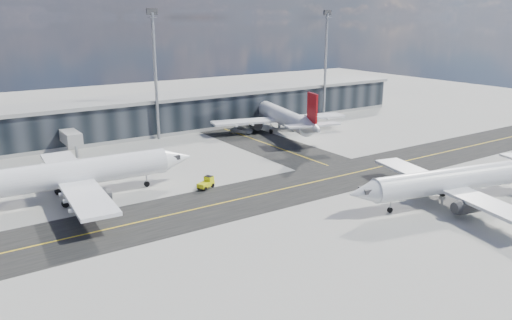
# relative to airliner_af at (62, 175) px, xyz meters

# --- Properties ---
(ground) EXTENTS (300.00, 300.00, 0.00)m
(ground) POSITION_rel_airliner_af_xyz_m (28.01, -18.31, -4.03)
(ground) COLOR gray
(ground) RESTS_ON ground
(taxiway_lanes) EXTENTS (180.00, 63.00, 0.03)m
(taxiway_lanes) POSITION_rel_airliner_af_xyz_m (31.93, -7.57, -4.02)
(taxiway_lanes) COLOR black
(taxiway_lanes) RESTS_ON ground
(terminal_concourse) EXTENTS (152.00, 19.80, 8.80)m
(terminal_concourse) POSITION_rel_airliner_af_xyz_m (28.06, 36.63, 0.06)
(terminal_concourse) COLOR black
(terminal_concourse) RESTS_ON ground
(floodlight_masts) EXTENTS (102.50, 0.70, 28.90)m
(floodlight_masts) POSITION_rel_airliner_af_xyz_m (28.01, 29.69, 11.57)
(floodlight_masts) COLOR gray
(floodlight_masts) RESTS_ON ground
(airliner_af) EXTENTS (41.21, 35.13, 12.21)m
(airliner_af) POSITION_rel_airliner_af_xyz_m (0.00, 0.00, 0.00)
(airliner_af) COLOR white
(airliner_af) RESTS_ON ground
(airliner_redtail) EXTENTS (33.96, 39.50, 11.81)m
(airliner_redtail) POSITION_rel_airliner_af_xyz_m (55.69, 19.46, -0.13)
(airliner_redtail) COLOR white
(airliner_redtail) RESTS_ON ground
(airliner_near) EXTENTS (36.11, 31.01, 10.77)m
(airliner_near) POSITION_rel_airliner_af_xyz_m (48.71, -33.47, -0.48)
(airliner_near) COLOR silver
(airliner_near) RESTS_ON ground
(baggage_tug) EXTENTS (3.33, 2.55, 1.89)m
(baggage_tug) POSITION_rel_airliner_af_xyz_m (20.83, -6.93, -3.09)
(baggage_tug) COLOR #DCDD0B
(baggage_tug) RESTS_ON ground
(service_van) EXTENTS (5.06, 6.11, 1.55)m
(service_van) POSITION_rel_airliner_af_xyz_m (47.26, 24.28, -3.26)
(service_van) COLOR white
(service_van) RESTS_ON ground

